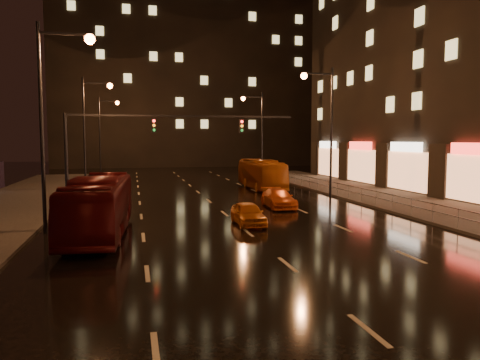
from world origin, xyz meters
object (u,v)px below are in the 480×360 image
object	(u,v)px
bus_curb	(261,174)
taxi_far	(279,198)
bus_red	(99,206)
taxi_near	(248,214)

from	to	relation	value
bus_curb	taxi_far	xyz separation A→B (m)	(-2.00, -11.58, -0.74)
bus_red	taxi_far	distance (m)	12.89
bus_red	taxi_near	xyz separation A→B (m)	(7.51, 0.96, -0.80)
bus_curb	taxi_far	world-z (taller)	bus_curb
taxi_near	taxi_far	world-z (taller)	taxi_far
bus_curb	taxi_far	bearing A→B (deg)	-99.01
bus_red	taxi_near	bearing A→B (deg)	10.63
bus_curb	taxi_near	xyz separation A→B (m)	(-5.49, -17.29, -0.74)
bus_red	taxi_far	size ratio (longest dim) A/B	2.40
bus_red	taxi_near	size ratio (longest dim) A/B	2.84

